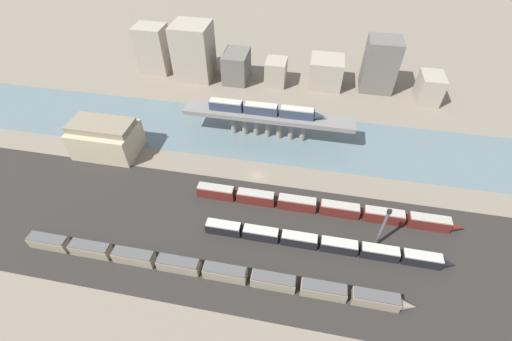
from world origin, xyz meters
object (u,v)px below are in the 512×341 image
object	(u,v)px
train_yard_far	(323,207)
train_yard_near	(207,270)
train_on_bridge	(265,109)
signal_tower	(382,228)
warehouse_building	(106,138)
train_yard_mid	(324,244)

from	to	relation	value
train_yard_far	train_yard_near	bearing A→B (deg)	-136.80
train_yard_far	train_on_bridge	bearing A→B (deg)	124.84
train_yard_near	signal_tower	distance (m)	44.94
warehouse_building	train_yard_far	bearing A→B (deg)	-10.43
train_on_bridge	train_yard_mid	bearing A→B (deg)	-62.34
train_yard_near	train_on_bridge	bearing A→B (deg)	85.42
train_on_bridge	warehouse_building	world-z (taller)	train_on_bridge
signal_tower	train_yard_near	bearing A→B (deg)	-158.32
train_yard_near	train_yard_mid	bearing A→B (deg)	25.12
train_on_bridge	warehouse_building	distance (m)	54.63
train_yard_near	train_yard_mid	size ratio (longest dim) A/B	1.51
train_yard_mid	signal_tower	xyz separation A→B (m)	(13.73, 3.49, 5.64)
train_yard_near	warehouse_building	world-z (taller)	warehouse_building
train_on_bridge	train_yard_near	world-z (taller)	train_on_bridge
warehouse_building	signal_tower	xyz separation A→B (m)	(87.99, -22.20, 1.70)
train_yard_mid	signal_tower	distance (m)	15.25
train_yard_mid	train_yard_near	bearing A→B (deg)	-154.88
train_yard_near	signal_tower	size ratio (longest dim) A/B	6.74
warehouse_building	signal_tower	size ratio (longest dim) A/B	1.44
warehouse_building	train_yard_near	bearing A→B (deg)	-39.72
train_yard_near	signal_tower	xyz separation A→B (m)	(41.44, 16.48, 5.53)
train_yard_mid	train_yard_far	xyz separation A→B (m)	(-0.89, 12.19, 0.26)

